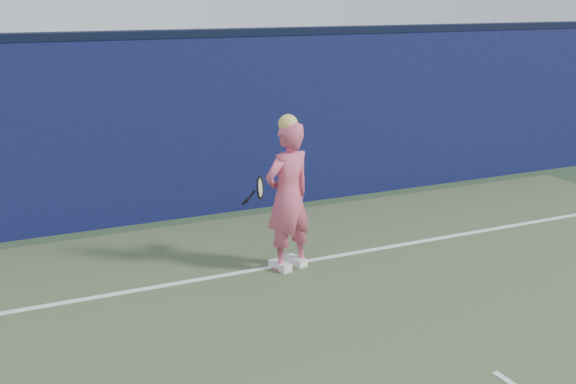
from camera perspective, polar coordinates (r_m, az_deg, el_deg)
backstop_wall at (r=10.55m, az=-3.49°, el=5.43°), size 24.00×0.40×2.50m
wall_cap at (r=10.41m, az=-3.61°, el=12.50°), size 24.00×0.42×0.10m
player at (r=8.13m, az=0.00°, el=-0.31°), size 0.72×0.57×1.79m
racket at (r=8.48m, az=-2.33°, el=0.25°), size 0.42×0.37×0.28m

